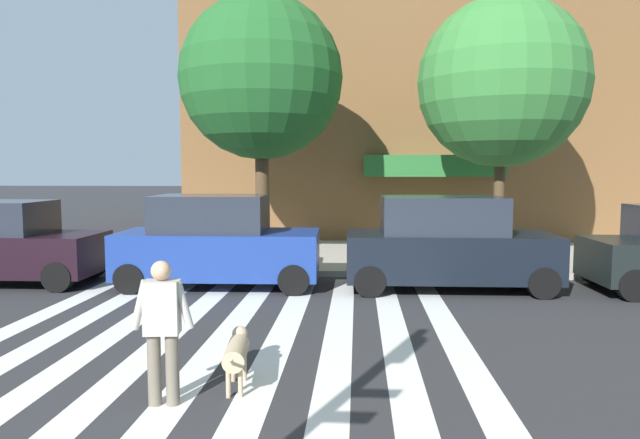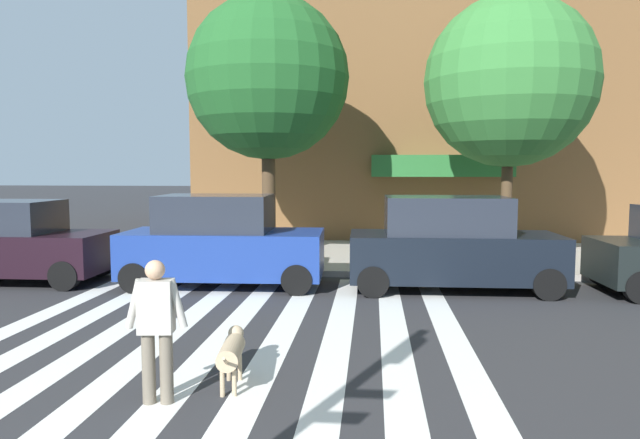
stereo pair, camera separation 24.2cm
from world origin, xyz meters
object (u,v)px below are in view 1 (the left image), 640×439
at_px(parked_car_near_curb, 3,244).
at_px(pedestrian_dog_walker, 162,324).
at_px(parked_car_behind_first, 217,243).
at_px(dog_on_leash, 237,352).
at_px(street_tree_middle, 502,83).
at_px(parked_car_third_in_line, 447,245).
at_px(street_tree_nearest, 261,78).

xyz_separation_m(parked_car_near_curb, pedestrian_dog_walker, (6.01, -6.44, 0.02)).
height_order(parked_car_behind_first, dog_on_leash, parked_car_behind_first).
bearing_deg(street_tree_middle, parked_car_near_curb, -165.44).
relative_size(parked_car_third_in_line, pedestrian_dog_walker, 2.76).
relative_size(parked_car_near_curb, parked_car_behind_first, 0.96).
bearing_deg(parked_car_near_curb, parked_car_behind_first, -0.01).
bearing_deg(street_tree_middle, parked_car_behind_first, -155.90).
distance_m(street_tree_middle, dog_on_leash, 11.33).
xyz_separation_m(street_tree_nearest, street_tree_middle, (6.50, -0.27, -0.23)).
relative_size(parked_car_near_curb, dog_on_leash, 3.82).
xyz_separation_m(parked_car_near_curb, street_tree_nearest, (5.48, 3.38, 4.24)).
bearing_deg(dog_on_leash, parked_car_behind_first, 106.15).
xyz_separation_m(parked_car_behind_first, dog_on_leash, (1.70, -5.87, -0.54)).
relative_size(parked_car_third_in_line, dog_on_leash, 3.99).
distance_m(street_tree_nearest, dog_on_leash, 10.45).
bearing_deg(street_tree_nearest, pedestrian_dog_walker, -86.91).
bearing_deg(parked_car_behind_first, street_tree_nearest, 82.28).
distance_m(parked_car_behind_first, dog_on_leash, 6.13).
bearing_deg(dog_on_leash, street_tree_nearest, 97.64).
distance_m(parked_car_near_curb, parked_car_behind_first, 5.02).
bearing_deg(pedestrian_dog_walker, dog_on_leash, 38.67).
bearing_deg(street_tree_nearest, parked_car_third_in_line, -36.01).
xyz_separation_m(pedestrian_dog_walker, dog_on_leash, (0.71, 0.57, -0.48)).
bearing_deg(parked_car_third_in_line, pedestrian_dog_walker, -122.63).
height_order(parked_car_near_curb, pedestrian_dog_walker, parked_car_near_curb).
bearing_deg(street_tree_middle, pedestrian_dog_walker, -122.02).
relative_size(parked_car_behind_first, dog_on_leash, 3.97).
xyz_separation_m(parked_car_near_curb, parked_car_behind_first, (5.02, -0.00, 0.07)).
bearing_deg(dog_on_leash, street_tree_middle, 59.63).
xyz_separation_m(parked_car_near_curb, street_tree_middle, (11.99, 3.11, 4.01)).
relative_size(street_tree_middle, dog_on_leash, 6.20).
bearing_deg(dog_on_leash, parked_car_near_curb, 138.88).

